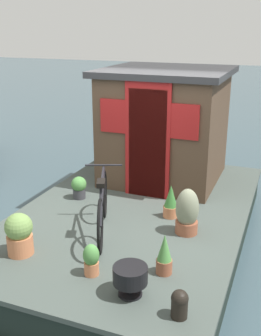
% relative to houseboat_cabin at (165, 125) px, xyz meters
% --- Properties ---
extents(ground_plane, '(60.00, 60.00, 0.00)m').
position_rel_houseboat_cabin_xyz_m(ground_plane, '(-1.41, 0.00, -1.48)').
color(ground_plane, '#384C54').
extents(houseboat_deck, '(5.04, 3.17, 0.52)m').
position_rel_houseboat_cabin_xyz_m(houseboat_deck, '(-1.41, 0.00, -1.22)').
color(houseboat_deck, '#424C47').
rests_on(houseboat_deck, ground_plane).
extents(houseboat_cabin, '(1.99, 2.06, 1.91)m').
position_rel_houseboat_cabin_xyz_m(houseboat_cabin, '(0.00, 0.00, 0.00)').
color(houseboat_cabin, '#4C3828').
rests_on(houseboat_cabin, houseboat_deck).
extents(bicycle, '(1.55, 0.72, 0.80)m').
position_rel_houseboat_cabin_xyz_m(bicycle, '(-2.25, 0.13, -0.59)').
color(bicycle, black).
rests_on(bicycle, houseboat_deck).
extents(potted_plant_succulent, '(0.33, 0.33, 0.52)m').
position_rel_houseboat_cabin_xyz_m(potted_plant_succulent, '(-3.10, 0.81, -0.70)').
color(potted_plant_succulent, '#C6754C').
rests_on(potted_plant_succulent, houseboat_deck).
extents(potted_plant_basil, '(0.24, 0.24, 0.35)m').
position_rel_houseboat_cabin_xyz_m(potted_plant_basil, '(-1.37, 0.96, -0.78)').
color(potted_plant_basil, '#38383D').
rests_on(potted_plant_basil, houseboat_deck).
extents(potted_plant_thyme, '(0.18, 0.18, 0.36)m').
position_rel_houseboat_cabin_xyz_m(potted_plant_thyme, '(-3.18, -0.17, -0.78)').
color(potted_plant_thyme, '#C6754C').
rests_on(potted_plant_thyme, houseboat_deck).
extents(potted_plant_lavender, '(0.18, 0.18, 0.47)m').
position_rel_houseboat_cabin_xyz_m(potted_plant_lavender, '(-2.87, -0.89, -0.74)').
color(potted_plant_lavender, '#935138').
rests_on(potted_plant_lavender, houseboat_deck).
extents(potted_plant_rosemary, '(0.30, 0.30, 0.61)m').
position_rel_houseboat_cabin_xyz_m(potted_plant_rosemary, '(-1.87, -0.89, -0.67)').
color(potted_plant_rosemary, '#935138').
rests_on(potted_plant_rosemary, houseboat_deck).
extents(potted_plant_fern, '(0.21, 0.21, 0.48)m').
position_rel_houseboat_cabin_xyz_m(potted_plant_fern, '(-1.49, -0.56, -0.74)').
color(potted_plant_fern, '#C6754C').
rests_on(potted_plant_fern, houseboat_deck).
extents(charcoal_grill, '(0.35, 0.35, 0.32)m').
position_rel_houseboat_cabin_xyz_m(charcoal_grill, '(-3.36, -0.69, -0.74)').
color(charcoal_grill, black).
rests_on(charcoal_grill, houseboat_deck).
extents(mooring_bollard, '(0.16, 0.16, 0.29)m').
position_rel_houseboat_cabin_xyz_m(mooring_bollard, '(-3.51, -1.24, -0.81)').
color(mooring_bollard, black).
rests_on(mooring_bollard, houseboat_deck).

